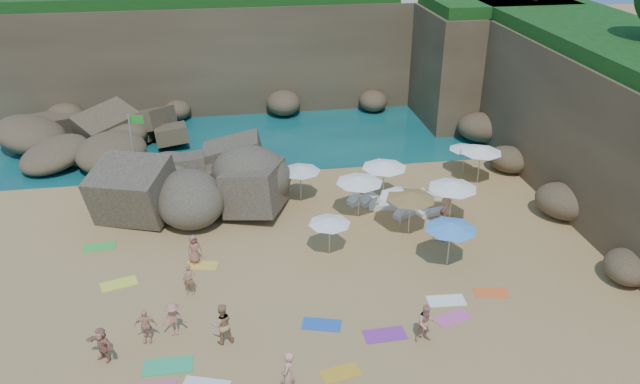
{
  "coord_description": "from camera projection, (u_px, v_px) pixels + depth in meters",
  "views": [
    {
      "loc": [
        -2.49,
        -24.92,
        16.21
      ],
      "look_at": [
        2.0,
        3.0,
        2.0
      ],
      "focal_mm": 35.0,
      "sensor_mm": 36.0,
      "label": 1
    }
  ],
  "objects": [
    {
      "name": "lounger_5",
      "position": [
        407.0,
        213.0,
        33.54
      ],
      "size": [
        1.65,
        1.26,
        0.25
      ],
      "primitive_type": "cube",
      "rotation": [
        0.0,
        0.0,
        0.52
      ],
      "color": "silver",
      "rests_on": "ground"
    },
    {
      "name": "person_stand_1",
      "position": [
        222.0,
        324.0,
        24.02
      ],
      "size": [
        0.95,
        0.79,
        1.74
      ],
      "primitive_type": "imported",
      "rotation": [
        0.0,
        0.0,
        3.31
      ],
      "color": "tan",
      "rests_on": "ground"
    },
    {
      "name": "lounger_2",
      "position": [
        386.0,
        206.0,
        34.27
      ],
      "size": [
        1.94,
        0.91,
        0.29
      ],
      "primitive_type": "cube",
      "rotation": [
        0.0,
        0.0,
        -0.16
      ],
      "color": "white",
      "rests_on": "ground"
    },
    {
      "name": "parasol_6",
      "position": [
        411.0,
        195.0,
        30.94
      ],
      "size": [
        2.51,
        2.51,
        2.37
      ],
      "color": "silver",
      "rests_on": "ground"
    },
    {
      "name": "towel_11",
      "position": [
        100.0,
        247.0,
        30.68
      ],
      "size": [
        1.59,
        0.87,
        0.03
      ],
      "primitive_type": "cube",
      "rotation": [
        0.0,
        0.0,
        0.06
      ],
      "color": "green",
      "rests_on": "ground"
    },
    {
      "name": "lounger_0",
      "position": [
        363.0,
        200.0,
        34.93
      ],
      "size": [
        1.92,
        1.3,
        0.28
      ],
      "primitive_type": "cube",
      "rotation": [
        0.0,
        0.0,
        0.42
      ],
      "color": "silver",
      "rests_on": "ground"
    },
    {
      "name": "person_stand_2",
      "position": [
        215.0,
        166.0,
        37.08
      ],
      "size": [
        1.31,
        0.95,
        1.88
      ],
      "primitive_type": "imported",
      "rotation": [
        0.0,
        0.0,
        2.72
      ],
      "color": "tan",
      "rests_on": "ground"
    },
    {
      "name": "parasol_9",
      "position": [
        330.0,
        221.0,
        29.45
      ],
      "size": [
        2.04,
        2.04,
        1.92
      ],
      "color": "silver",
      "rests_on": "ground"
    },
    {
      "name": "person_lie_5",
      "position": [
        425.0,
        334.0,
        24.35
      ],
      "size": [
        0.8,
        1.62,
        0.61
      ],
      "primitive_type": "imported",
      "rotation": [
        0.0,
        0.0,
        0.01
      ],
      "color": "tan",
      "rests_on": "ground"
    },
    {
      "name": "towel_13",
      "position": [
        446.0,
        301.0,
        26.77
      ],
      "size": [
        1.67,
        0.92,
        0.03
      ],
      "primitive_type": "cube",
      "rotation": [
        0.0,
        0.0,
        -0.07
      ],
      "color": "white",
      "rests_on": "ground"
    },
    {
      "name": "towel_4",
      "position": [
        119.0,
        284.0,
        27.89
      ],
      "size": [
        1.73,
        1.2,
        0.03
      ],
      "primitive_type": "cube",
      "rotation": [
        0.0,
        0.0,
        0.29
      ],
      "color": "yellow",
      "rests_on": "ground"
    },
    {
      "name": "person_lie_0",
      "position": [
        175.0,
        330.0,
        24.72
      ],
      "size": [
        1.12,
        1.56,
        0.39
      ],
      "primitive_type": "imported",
      "rotation": [
        0.0,
        0.0,
        0.14
      ],
      "color": "tan",
      "rests_on": "ground"
    },
    {
      "name": "parasol_1",
      "position": [
        384.0,
        164.0,
        34.28
      ],
      "size": [
        2.51,
        2.51,
        2.37
      ],
      "color": "silver",
      "rests_on": "ground"
    },
    {
      "name": "lounger_1",
      "position": [
        375.0,
        201.0,
        34.81
      ],
      "size": [
        1.79,
        1.0,
        0.26
      ],
      "primitive_type": "cube",
      "rotation": [
        0.0,
        0.0,
        0.27
      ],
      "color": "silver",
      "rests_on": "ground"
    },
    {
      "name": "flag_pole",
      "position": [
        135.0,
        141.0,
        35.51
      ],
      "size": [
        0.87,
        0.25,
        4.51
      ],
      "color": "silver",
      "rests_on": "ground"
    },
    {
      "name": "rock_promontory",
      "position": [
        100.0,
        147.0,
        42.17
      ],
      "size": [
        12.0,
        7.0,
        2.0
      ],
      "primitive_type": null,
      "color": "brown",
      "rests_on": "ground"
    },
    {
      "name": "cliff_back",
      "position": [
        277.0,
        49.0,
        50.16
      ],
      "size": [
        44.0,
        8.0,
        8.0
      ],
      "primitive_type": "cube",
      "color": "brown",
      "rests_on": "ground"
    },
    {
      "name": "seawater",
      "position": [
        250.0,
        81.0,
        56.08
      ],
      "size": [
        120.0,
        120.0,
        0.0
      ],
      "primitive_type": "plane",
      "color": "#0C4751",
      "rests_on": "ground"
    },
    {
      "name": "towel_10",
      "position": [
        491.0,
        293.0,
        27.29
      ],
      "size": [
        1.57,
        0.96,
        0.03
      ],
      "primitive_type": "cube",
      "rotation": [
        0.0,
        0.0,
        -0.16
      ],
      "color": "orange",
      "rests_on": "ground"
    },
    {
      "name": "parasol_0",
      "position": [
        360.0,
        179.0,
        32.59
      ],
      "size": [
        2.5,
        2.5,
        2.37
      ],
      "color": "silver",
      "rests_on": "ground"
    },
    {
      "name": "person_lie_2",
      "position": [
        195.0,
        259.0,
        29.37
      ],
      "size": [
        1.27,
        1.6,
        0.38
      ],
      "primitive_type": "imported",
      "rotation": [
        0.0,
        0.0,
        0.46
      ],
      "color": "#9C5C4E",
      "rests_on": "ground"
    },
    {
      "name": "towel_8",
      "position": [
        322.0,
        325.0,
        25.33
      ],
      "size": [
        1.74,
        1.21,
        0.03
      ],
      "primitive_type": "cube",
      "rotation": [
        0.0,
        0.0,
        -0.29
      ],
      "color": "blue",
      "rests_on": "ground"
    },
    {
      "name": "parasol_5",
      "position": [
        300.0,
        168.0,
        34.32
      ],
      "size": [
        2.26,
        2.26,
        2.14
      ],
      "color": "silver",
      "rests_on": "ground"
    },
    {
      "name": "towel_12",
      "position": [
        202.0,
        265.0,
        29.22
      ],
      "size": [
        1.59,
        1.02,
        0.03
      ],
      "primitive_type": "cube",
      "rotation": [
        0.0,
        0.0,
        -0.21
      ],
      "color": "yellow",
      "rests_on": "ground"
    },
    {
      "name": "parasol_2",
      "position": [
        465.0,
        147.0,
        37.71
      ],
      "size": [
        1.97,
        1.97,
        1.86
      ],
      "color": "silver",
      "rests_on": "ground"
    },
    {
      "name": "person_stand_5",
      "position": [
        100.0,
        181.0,
        35.6
      ],
      "size": [
        1.47,
        0.87,
        1.53
      ],
      "primitive_type": "imported",
      "rotation": [
        0.0,
        0.0,
        0.35
      ],
      "color": "tan",
      "rests_on": "ground"
    },
    {
      "name": "rock_outcrop",
      "position": [
        207.0,
        200.0,
        35.15
      ],
      "size": [
        9.17,
        7.27,
        3.42
      ],
      "primitive_type": null,
      "rotation": [
        0.0,
        0.0,
        -0.1
      ],
      "color": "brown",
      "rests_on": "ground"
    },
    {
      "name": "towel_9",
      "position": [
        453.0,
        318.0,
        25.72
      ],
      "size": [
        1.68,
        1.19,
        0.03
      ],
      "primitive_type": "cube",
      "rotation": [
        0.0,
        0.0,
        0.31
      ],
      "color": "#DA549D",
      "rests_on": "ground"
    },
    {
      "name": "towel_3",
      "position": [
        168.0,
        366.0,
        23.18
      ],
      "size": [
        1.85,
        0.94,
        0.03
      ],
      "primitive_type": "cube",
      "rotation": [
        0.0,
        0.0,
        -0.01
      ],
      "color": "#30A96A",
      "rests_on": "ground"
    },
    {
      "name": "towel_2",
      "position": [
        341.0,
        373.0,
        22.84
      ],
      "size": [
        1.59,
        1.0,
        0.03
      ],
      "primitive_type": "cube",
      "rotation": [
        0.0,
        0.0,
        0.19
      ],
      "color": "gold",
      "rests_on": "ground"
    },
    {
      "name": "person_stand_3",
      "position": [
        441.0,
        224.0,
        30.97
      ],
      "size": [
        0.93,
        1.08,
        1.74
      ],
      "primitive_type": "imported",
      "rotation": [
        0.0,
        0.0,
        0.96
      ],
      "color": "#A15F50",
      "rests_on": "ground"
    },
    {
      "name": "lounger_3",
      "position": [
        431.0,
        196.0,
        35.37
      ],
      "size": [
        1.75,
        0.59,
        0.27
      ],
      "primitive_type": "cube",
      "rotation": [
        0.0,
        0.0,
        -0.01
      ],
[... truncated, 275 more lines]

